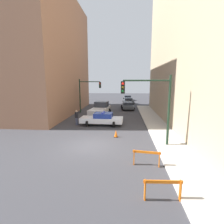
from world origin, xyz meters
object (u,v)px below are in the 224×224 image
(white_truck, at_px, (100,109))
(parked_car_far, at_px, (128,98))
(parked_car_mid, at_px, (128,101))
(traffic_light_near, at_px, (153,100))
(pedestrian_crossing, at_px, (77,117))
(parked_car_near, at_px, (128,105))
(police_car, at_px, (102,119))
(barrier_front, at_px, (163,187))
(traffic_light_far, at_px, (87,91))
(barrier_mid, at_px, (147,156))
(traffic_cone, at_px, (116,134))

(white_truck, distance_m, parked_car_far, 20.66)
(parked_car_mid, bearing_deg, parked_car_far, 84.72)
(traffic_light_near, distance_m, parked_car_far, 32.25)
(pedestrian_crossing, bearing_deg, parked_car_mid, -9.02)
(traffic_light_near, relative_size, parked_car_near, 1.18)
(police_car, bearing_deg, barrier_front, -159.39)
(traffic_light_far, bearing_deg, white_truck, -40.94)
(white_truck, bearing_deg, barrier_front, -67.35)
(barrier_mid, bearing_deg, white_truck, 107.81)
(traffic_light_far, distance_m, parked_car_mid, 13.26)
(barrier_mid, bearing_deg, police_car, 112.28)
(white_truck, relative_size, parked_car_mid, 1.25)
(police_car, height_order, pedestrian_crossing, pedestrian_crossing)
(pedestrian_crossing, distance_m, traffic_cone, 6.24)
(traffic_light_near, bearing_deg, barrier_front, -94.26)
(white_truck, distance_m, barrier_front, 18.91)
(traffic_light_near, relative_size, barrier_mid, 3.27)
(parked_car_far, distance_m, traffic_cone, 30.29)
(parked_car_near, bearing_deg, white_truck, -129.42)
(parked_car_near, distance_m, parked_car_far, 14.57)
(parked_car_near, distance_m, barrier_front, 23.86)
(police_car, xyz_separation_m, traffic_cone, (1.78, -4.19, -0.41))
(parked_car_near, bearing_deg, police_car, -108.42)
(pedestrian_crossing, xyz_separation_m, traffic_cone, (4.66, -4.11, -0.54))
(parked_car_far, xyz_separation_m, pedestrian_crossing, (-6.06, -26.14, 0.19))
(barrier_mid, bearing_deg, pedestrian_crossing, 125.92)
(traffic_light_far, distance_m, barrier_mid, 18.92)
(parked_car_far, bearing_deg, parked_car_mid, -91.25)
(parked_car_far, bearing_deg, traffic_cone, -94.51)
(parked_car_mid, relative_size, pedestrian_crossing, 2.69)
(traffic_light_near, xyz_separation_m, traffic_cone, (-2.83, 1.83, -3.21))
(parked_car_far, relative_size, barrier_front, 2.72)
(parked_car_mid, relative_size, barrier_front, 2.79)
(traffic_light_near, height_order, barrier_front, traffic_light_near)
(traffic_light_far, height_order, police_car, traffic_light_far)
(parked_car_mid, xyz_separation_m, barrier_mid, (0.58, -28.37, -0.06))
(white_truck, height_order, barrier_front, white_truck)
(police_car, relative_size, barrier_front, 2.98)
(pedestrian_crossing, height_order, barrier_mid, pedestrian_crossing)
(traffic_light_far, bearing_deg, pedestrian_crossing, -86.12)
(parked_car_near, distance_m, pedestrian_crossing, 12.98)
(traffic_light_near, bearing_deg, pedestrian_crossing, 141.57)
(barrier_mid, bearing_deg, parked_car_far, 91.06)
(pedestrian_crossing, bearing_deg, parked_car_far, -4.26)
(pedestrian_crossing, relative_size, barrier_mid, 1.04)
(parked_car_far, height_order, barrier_mid, parked_car_far)
(parked_car_near, bearing_deg, pedestrian_crossing, -120.77)
(police_car, bearing_deg, parked_car_far, -4.86)
(police_car, xyz_separation_m, white_truck, (-1.05, 5.85, 0.18))
(police_car, xyz_separation_m, barrier_front, (4.13, -12.33, -0.11))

